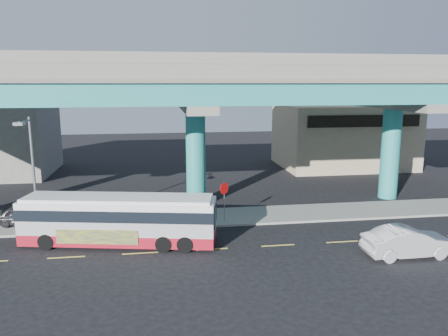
{
  "coord_description": "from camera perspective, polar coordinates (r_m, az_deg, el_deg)",
  "views": [
    {
      "loc": [
        -2.79,
        -23.91,
        9.43
      ],
      "look_at": [
        1.43,
        4.0,
        3.9
      ],
      "focal_mm": 35.0,
      "sensor_mm": 36.0,
      "label": 1
    }
  ],
  "objects": [
    {
      "name": "stop_sign",
      "position": [
        29.34,
        0.03,
        -3.33
      ],
      "size": [
        0.68,
        0.51,
        2.73
      ],
      "rotation": [
        0.0,
        0.0,
        0.25
      ],
      "color": "gray",
      "rests_on": "sidewalk"
    },
    {
      "name": "ground",
      "position": [
        25.86,
        -1.84,
        -10.32
      ],
      "size": [
        120.0,
        120.0,
        0.0
      ],
      "primitive_type": "plane",
      "color": "black",
      "rests_on": "ground"
    },
    {
      "name": "transit_bus",
      "position": [
        26.54,
        -13.53,
        -6.39
      ],
      "size": [
        11.64,
        4.7,
        2.93
      ],
      "rotation": [
        0.0,
        0.0,
        -0.2
      ],
      "color": "maroon",
      "rests_on": "ground"
    },
    {
      "name": "building_beige",
      "position": [
        51.64,
        15.25,
        4.1
      ],
      "size": [
        14.0,
        10.23,
        7.0
      ],
      "color": "tan",
      "rests_on": "ground"
    },
    {
      "name": "parked_car",
      "position": [
        31.93,
        -24.54,
        -5.65
      ],
      "size": [
        2.45,
        4.15,
        1.29
      ],
      "primitive_type": "imported",
      "rotation": [
        0.0,
        0.0,
        1.45
      ],
      "color": "#2D2E32",
      "rests_on": "sidewalk"
    },
    {
      "name": "viaduct",
      "position": [
        33.14,
        -3.83,
        10.55
      ],
      "size": [
        52.0,
        12.4,
        11.7
      ],
      "color": "teal",
      "rests_on": "ground"
    },
    {
      "name": "sedan",
      "position": [
        26.38,
        22.97,
        -8.88
      ],
      "size": [
        1.79,
        5.01,
        1.64
      ],
      "primitive_type": "imported",
      "rotation": [
        0.0,
        0.0,
        1.58
      ],
      "color": "#BDBCC2",
      "rests_on": "ground"
    },
    {
      "name": "lane_markings",
      "position": [
        25.58,
        -1.76,
        -10.55
      ],
      "size": [
        58.0,
        0.12,
        0.01
      ],
      "color": "#D8C64C",
      "rests_on": "ground"
    },
    {
      "name": "street_lamp",
      "position": [
        28.79,
        -24.02,
        1.07
      ],
      "size": [
        0.5,
        2.39,
        7.27
      ],
      "color": "gray",
      "rests_on": "sidewalk"
    },
    {
      "name": "sidewalk",
      "position": [
        30.99,
        -3.05,
        -6.51
      ],
      "size": [
        70.0,
        4.0,
        0.15
      ],
      "primitive_type": "cube",
      "color": "gray",
      "rests_on": "ground"
    }
  ]
}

